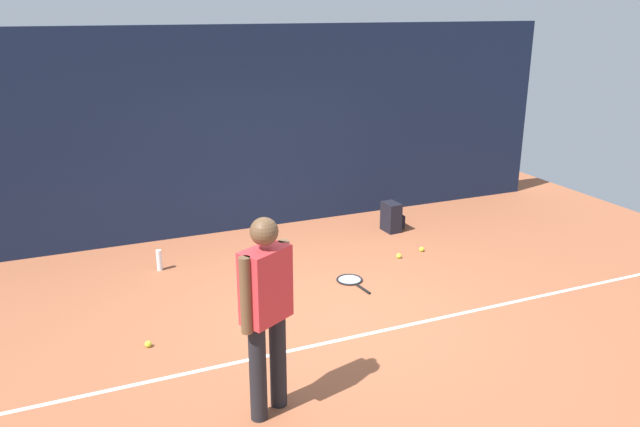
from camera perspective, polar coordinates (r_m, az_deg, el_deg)
The scene contains 10 objects.
ground_plane at distance 7.07m, azimuth 1.29°, elevation -8.66°, with size 12.00×12.00×0.00m, color #9E5638.
back_fence at distance 9.28m, azimuth -6.37°, elevation 7.50°, with size 10.00×0.10×2.97m, color #141E38.
court_line at distance 6.56m, azimuth 3.65°, elevation -10.98°, with size 9.00×0.05×0.00m, color white.
tennis_player at distance 5.00m, azimuth -4.89°, elevation -8.36°, with size 0.48×0.39×1.70m.
tennis_racket at distance 7.74m, azimuth 2.81°, elevation -6.09°, with size 0.36×0.63×0.03m.
backpack at distance 9.43m, azimuth 6.54°, elevation -0.35°, with size 0.29×0.31×0.44m.
tennis_ball_near_player at distance 6.56m, azimuth -15.31°, elevation -11.34°, with size 0.07×0.07×0.07m, color #CCE033.
tennis_ball_by_fence at distance 8.75m, azimuth 9.20°, elevation -3.21°, with size 0.07×0.07×0.07m, color #CCE033.
tennis_ball_mid_court at distance 8.48m, azimuth 7.17°, elevation -3.83°, with size 0.07×0.07×0.07m, color #CCE033.
water_bottle at distance 8.26m, azimuth -14.37°, elevation -4.12°, with size 0.07×0.07×0.27m, color white.
Camera 1 is at (-2.62, -5.74, 3.21)m, focal length 35.30 mm.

